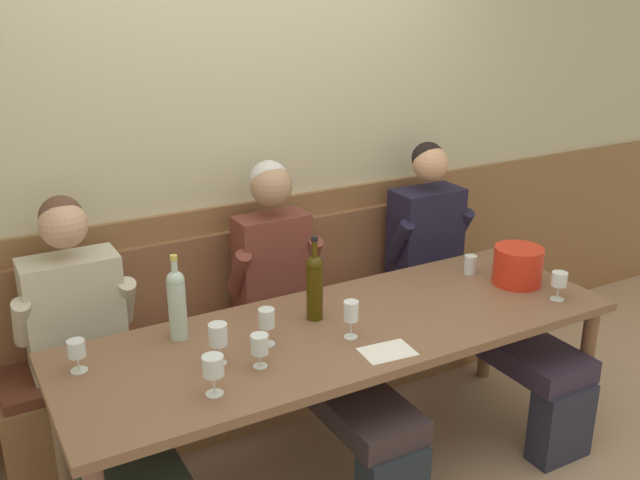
{
  "coord_description": "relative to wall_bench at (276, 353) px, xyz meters",
  "views": [
    {
      "loc": [
        -1.45,
        -2.25,
        2.15
      ],
      "look_at": [
        0.06,
        0.44,
        1.03
      ],
      "focal_mm": 40.4,
      "sensor_mm": 36.0,
      "label": 1
    }
  ],
  "objects": [
    {
      "name": "room_wall_back",
      "position": [
        0.0,
        0.26,
        1.12
      ],
      "size": [
        6.8,
        0.08,
        2.8
      ],
      "primitive_type": "cube",
      "color": "#C1BA99",
      "rests_on": "ground"
    },
    {
      "name": "wine_glass_center_rear",
      "position": [
        -0.69,
        -0.93,
        0.57
      ],
      "size": [
        0.08,
        0.08,
        0.15
      ],
      "color": "silver",
      "rests_on": "dining_table"
    },
    {
      "name": "ice_bucket",
      "position": [
        0.98,
        -0.71,
        0.56
      ],
      "size": [
        0.24,
        0.24,
        0.19
      ],
      "primitive_type": "cylinder",
      "color": "red",
      "rests_on": "dining_table"
    },
    {
      "name": "water_tumbler_right",
      "position": [
        0.86,
        -0.5,
        0.51
      ],
      "size": [
        0.06,
        0.06,
        0.1
      ],
      "primitive_type": "cylinder",
      "color": "silver",
      "rests_on": "dining_table"
    },
    {
      "name": "person_right_seat",
      "position": [
        -0.01,
        -0.37,
        0.36
      ],
      "size": [
        0.47,
        1.28,
        1.33
      ],
      "color": "#232C38",
      "rests_on": "ground"
    },
    {
      "name": "tasting_sheet_left_guest",
      "position": [
        0.03,
        -0.98,
        0.47
      ],
      "size": [
        0.22,
        0.17,
        0.0
      ],
      "primitive_type": "cube",
      "rotation": [
        0.0,
        0.0,
        -0.09
      ],
      "color": "white",
      "rests_on": "dining_table"
    },
    {
      "name": "wood_wainscot_panel",
      "position": [
        0.0,
        0.21,
        0.25
      ],
      "size": [
        6.8,
        0.03,
        1.07
      ],
      "primitive_type": "cube",
      "color": "brown",
      "rests_on": "ground"
    },
    {
      "name": "wine_glass_mid_right",
      "position": [
        1.01,
        -0.95,
        0.56
      ],
      "size": [
        0.07,
        0.07,
        0.14
      ],
      "color": "silver",
      "rests_on": "dining_table"
    },
    {
      "name": "wine_bottle_green_tall",
      "position": [
        -0.65,
        -0.45,
        0.63
      ],
      "size": [
        0.08,
        0.08,
        0.37
      ],
      "color": "#AFC7BB",
      "rests_on": "dining_table"
    },
    {
      "name": "wine_glass_left_end",
      "position": [
        -1.08,
        -0.53,
        0.55
      ],
      "size": [
        0.07,
        0.07,
        0.13
      ],
      "color": "silver",
      "rests_on": "dining_table"
    },
    {
      "name": "person_center_left_seat",
      "position": [
        0.95,
        -0.35,
        0.36
      ],
      "size": [
        0.5,
        1.28,
        1.32
      ],
      "color": "#27293C",
      "rests_on": "ground"
    },
    {
      "name": "wall_bench",
      "position": [
        0.0,
        0.0,
        0.0
      ],
      "size": [
        2.75,
        0.42,
        0.94
      ],
      "color": "brown",
      "rests_on": "ground"
    },
    {
      "name": "wine_glass_mid_left",
      "position": [
        -0.46,
        -0.83,
        0.56
      ],
      "size": [
        0.07,
        0.07,
        0.14
      ],
      "color": "silver",
      "rests_on": "dining_table"
    },
    {
      "name": "person_center_right_seat",
      "position": [
        -0.99,
        -0.37,
        0.34
      ],
      "size": [
        0.52,
        1.28,
        1.29
      ],
      "color": "#362A2E",
      "rests_on": "ground"
    },
    {
      "name": "wine_glass_by_bottle",
      "position": [
        -0.59,
        -0.73,
        0.58
      ],
      "size": [
        0.07,
        0.07,
        0.17
      ],
      "color": "silver",
      "rests_on": "dining_table"
    },
    {
      "name": "wine_glass_near_bucket",
      "position": [
        -0.36,
        -0.68,
        0.57
      ],
      "size": [
        0.07,
        0.07,
        0.16
      ],
      "color": "silver",
      "rests_on": "dining_table"
    },
    {
      "name": "wine_glass_center_front",
      "position": [
        -0.03,
        -0.8,
        0.58
      ],
      "size": [
        0.06,
        0.06,
        0.16
      ],
      "color": "silver",
      "rests_on": "dining_table"
    },
    {
      "name": "dining_table",
      "position": [
        0.0,
        -0.7,
        0.39
      ],
      "size": [
        2.45,
        0.83,
        0.75
      ],
      "color": "brown",
      "rests_on": "ground"
    },
    {
      "name": "wine_bottle_amber_mid",
      "position": [
        -0.07,
        -0.57,
        0.63
      ],
      "size": [
        0.07,
        0.07,
        0.38
      ],
      "color": "#3B2F07",
      "rests_on": "dining_table"
    }
  ]
}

